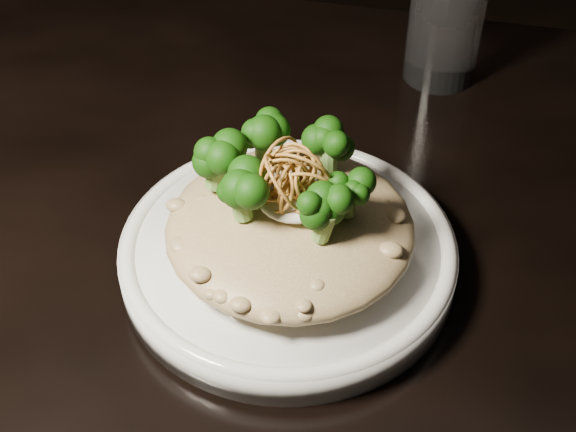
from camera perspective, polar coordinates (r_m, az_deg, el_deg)
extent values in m
cube|color=black|center=(0.67, -1.66, -2.69)|extent=(1.10, 0.80, 0.04)
cylinder|color=black|center=(1.31, -18.45, -0.63)|extent=(0.05, 0.05, 0.71)
cylinder|color=silver|center=(0.62, 0.00, -2.80)|extent=(0.26, 0.26, 0.03)
ellipsoid|color=brown|center=(0.60, 0.15, -0.82)|extent=(0.19, 0.19, 0.04)
ellipsoid|color=white|center=(0.58, 0.54, 1.43)|extent=(0.06, 0.06, 0.02)
cylinder|color=white|center=(0.83, 11.17, 13.52)|extent=(0.09, 0.09, 0.13)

